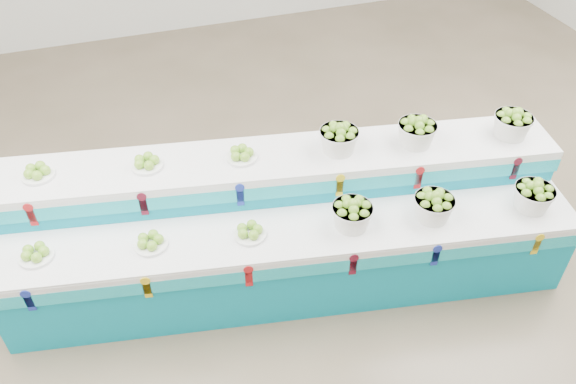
{
  "coord_description": "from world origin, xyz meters",
  "views": [
    {
      "loc": [
        -1.53,
        -3.08,
        3.72
      ],
      "look_at": [
        -0.49,
        0.04,
        0.87
      ],
      "focal_mm": 35.7,
      "sensor_mm": 36.0,
      "label": 1
    }
  ],
  "objects_px": {
    "display_stand": "(288,226)",
    "plate_upper_mid": "(146,162)",
    "basket_upper_right": "(512,123)",
    "basket_lower_left": "(352,214)"
  },
  "relations": [
    {
      "from": "display_stand",
      "to": "plate_upper_mid",
      "type": "bearing_deg",
      "value": 165.33
    },
    {
      "from": "basket_lower_left",
      "to": "display_stand",
      "type": "bearing_deg",
      "value": 138.05
    },
    {
      "from": "basket_lower_left",
      "to": "plate_upper_mid",
      "type": "distance_m",
      "value": 1.59
    },
    {
      "from": "display_stand",
      "to": "basket_lower_left",
      "type": "relative_size",
      "value": 14.36
    },
    {
      "from": "display_stand",
      "to": "plate_upper_mid",
      "type": "distance_m",
      "value": 1.21
    },
    {
      "from": "plate_upper_mid",
      "to": "basket_upper_right",
      "type": "bearing_deg",
      "value": -10.15
    },
    {
      "from": "plate_upper_mid",
      "to": "basket_upper_right",
      "type": "distance_m",
      "value": 2.9
    },
    {
      "from": "basket_upper_right",
      "to": "plate_upper_mid",
      "type": "bearing_deg",
      "value": 169.85
    },
    {
      "from": "display_stand",
      "to": "basket_lower_left",
      "type": "bearing_deg",
      "value": -31.8
    },
    {
      "from": "basket_upper_right",
      "to": "basket_lower_left",
      "type": "bearing_deg",
      "value": -169.2
    }
  ]
}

